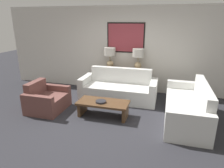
% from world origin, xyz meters
% --- Properties ---
extents(ground_plane, '(20.00, 20.00, 0.00)m').
position_xyz_m(ground_plane, '(0.00, 0.00, 0.00)').
color(ground_plane, '#28282D').
extents(back_wall, '(8.24, 0.12, 2.65)m').
position_xyz_m(back_wall, '(0.00, 2.38, 1.33)').
color(back_wall, beige).
rests_on(back_wall, ground_plane).
extents(console_table, '(1.38, 0.39, 0.77)m').
position_xyz_m(console_table, '(0.00, 2.11, 0.38)').
color(console_table, brown).
rests_on(console_table, ground_plane).
extents(table_lamp_left, '(0.34, 0.34, 0.65)m').
position_xyz_m(table_lamp_left, '(-0.44, 2.11, 1.18)').
color(table_lamp_left, tan).
rests_on(table_lamp_left, console_table).
extents(table_lamp_right, '(0.34, 0.34, 0.65)m').
position_xyz_m(table_lamp_right, '(0.44, 2.11, 1.18)').
color(table_lamp_right, tan).
rests_on(table_lamp_right, console_table).
extents(couch_by_back_wall, '(2.18, 0.87, 0.88)m').
position_xyz_m(couch_by_back_wall, '(0.00, 1.47, 0.30)').
color(couch_by_back_wall, silver).
rests_on(couch_by_back_wall, ground_plane).
extents(couch_by_side, '(0.87, 2.18, 0.88)m').
position_xyz_m(couch_by_side, '(1.84, 0.67, 0.30)').
color(couch_by_side, silver).
rests_on(couch_by_side, ground_plane).
extents(coffee_table, '(1.22, 0.57, 0.38)m').
position_xyz_m(coffee_table, '(-0.09, 0.31, 0.28)').
color(coffee_table, '#4C331E').
rests_on(coffee_table, ground_plane).
extents(decorative_bowl, '(0.25, 0.25, 0.04)m').
position_xyz_m(decorative_bowl, '(-0.13, 0.25, 0.40)').
color(decorative_bowl, '#232328').
rests_on(decorative_bowl, coffee_table).
extents(armchair_near_back_wall, '(0.84, 0.98, 0.74)m').
position_xyz_m(armchair_near_back_wall, '(-1.61, 0.27, 0.26)').
color(armchair_near_back_wall, brown).
rests_on(armchair_near_back_wall, ground_plane).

